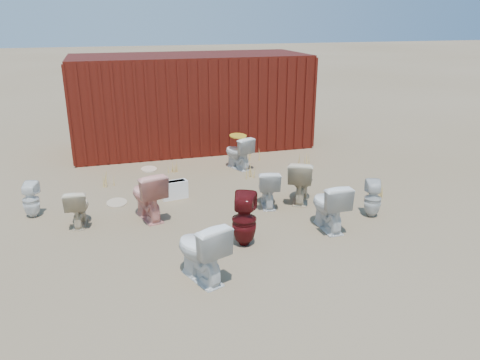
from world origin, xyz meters
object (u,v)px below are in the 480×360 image
object	(u,v)px
toilet_front_pink	(148,195)
toilet_front_c	(268,188)
toilet_back_beige_right	(301,181)
shipping_container	(191,101)
toilet_back_yellowlid	(238,152)
toilet_back_e	(373,199)
toilet_front_e	(329,205)
toilet_back_a	(31,200)
toilet_front_maroon	(244,220)
loose_tank	(174,190)
toilet_back_beige_left	(78,207)
toilet_front_a	(201,250)

from	to	relation	value
toilet_front_pink	toilet_front_c	world-z (taller)	toilet_front_pink
toilet_front_c	toilet_back_beige_right	distance (m)	0.68
shipping_container	toilet_back_yellowlid	size ratio (longest dim) A/B	7.91
toilet_front_pink	toilet_back_e	world-z (taller)	toilet_front_pink
shipping_container	toilet_back_e	distance (m)	6.05
toilet_back_e	toilet_front_e	bearing A→B (deg)	35.63
toilet_back_a	toilet_back_e	bearing A→B (deg)	177.88
toilet_front_maroon	toilet_back_yellowlid	size ratio (longest dim) A/B	1.10
toilet_front_e	loose_tank	world-z (taller)	toilet_front_e
toilet_front_c	toilet_front_pink	bearing A→B (deg)	11.38
shipping_container	toilet_front_maroon	xyz separation A→B (m)	(-0.34, -6.00, -0.78)
shipping_container	toilet_back_beige_right	world-z (taller)	shipping_container
toilet_back_beige_right	toilet_back_e	distance (m)	1.37
toilet_front_e	loose_tank	bearing A→B (deg)	-42.80
toilet_front_c	toilet_back_a	world-z (taller)	toilet_front_c
shipping_container	toilet_front_maroon	bearing A→B (deg)	-93.28
toilet_back_beige_right	toilet_back_beige_left	bearing A→B (deg)	27.73
toilet_front_maroon	toilet_back_beige_right	world-z (taller)	toilet_front_maroon
shipping_container	toilet_back_beige_right	size ratio (longest dim) A/B	7.31
toilet_front_pink	toilet_back_a	distance (m)	2.05
toilet_front_c	toilet_back_beige_right	size ratio (longest dim) A/B	0.87
toilet_front_a	toilet_front_e	world-z (taller)	toilet_front_a
toilet_back_yellowlid	loose_tank	distance (m)	2.26
toilet_front_e	toilet_front_c	bearing A→B (deg)	-62.77
toilet_back_beige_left	toilet_back_yellowlid	xyz separation A→B (m)	(3.43, 2.22, 0.05)
toilet_front_pink	loose_tank	distance (m)	1.02
shipping_container	toilet_front_c	bearing A→B (deg)	-83.46
toilet_front_e	loose_tank	size ratio (longest dim) A/B	1.64
shipping_container	toilet_back_beige_left	bearing A→B (deg)	-121.84
toilet_front_maroon	toilet_front_e	xyz separation A→B (m)	(1.50, 0.17, -0.01)
toilet_back_a	toilet_back_beige_right	distance (m)	4.85
toilet_back_a	toilet_front_pink	bearing A→B (deg)	176.09
shipping_container	toilet_back_a	distance (m)	5.41
toilet_front_a	toilet_back_beige_left	xyz separation A→B (m)	(-1.62, 2.27, -0.11)
toilet_back_beige_left	toilet_back_e	distance (m)	5.04
shipping_container	toilet_front_a	distance (m)	6.93
toilet_front_e	toilet_back_a	distance (m)	5.12
toilet_front_a	toilet_back_a	xyz separation A→B (m)	(-2.42, 2.85, -0.11)
toilet_front_pink	toilet_back_beige_right	bearing A→B (deg)	164.67
toilet_front_maroon	toilet_back_e	distance (m)	2.50
toilet_front_maroon	toilet_back_beige_left	distance (m)	2.87
shipping_container	toilet_front_pink	distance (m)	4.92
toilet_back_yellowlid	loose_tank	bearing A→B (deg)	17.55
toilet_front_e	toilet_front_maroon	bearing A→B (deg)	6.33
toilet_front_e	toilet_back_beige_left	size ratio (longest dim) A/B	1.26
toilet_front_a	loose_tank	size ratio (longest dim) A/B	1.72
shipping_container	toilet_back_yellowlid	bearing A→B (deg)	-74.74
toilet_back_beige_left	loose_tank	distance (m)	1.89
toilet_back_e	toilet_front_c	bearing A→B (deg)	-9.58
toilet_front_a	toilet_back_e	size ratio (longest dim) A/B	1.31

